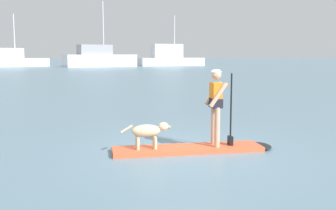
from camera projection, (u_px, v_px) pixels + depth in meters
name	position (u px, v px, depth m)	size (l,w,h in m)	color
ground_plane	(188.00, 151.00, 8.50)	(400.00, 400.00, 0.00)	slate
paddleboard	(198.00, 149.00, 8.54)	(3.60, 1.61, 0.10)	#E55933
person_paddler	(216.00, 102.00, 8.48)	(0.66, 0.56, 1.68)	tan
dog	(148.00, 131.00, 8.29)	(1.06, 0.39, 0.56)	#CCB78C
moored_boat_starboard	(10.00, 60.00, 66.78)	(12.45, 5.52, 8.94)	silver
moored_boat_center	(99.00, 58.00, 66.96)	(12.72, 4.63, 11.04)	white
moored_boat_outer	(170.00, 58.00, 72.02)	(12.39, 3.94, 9.16)	silver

